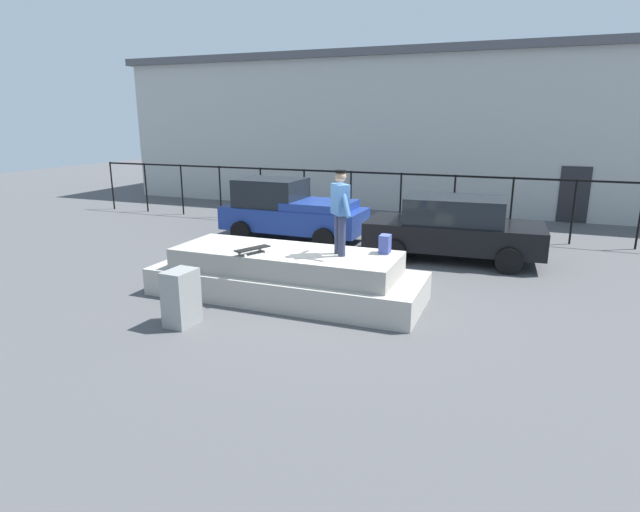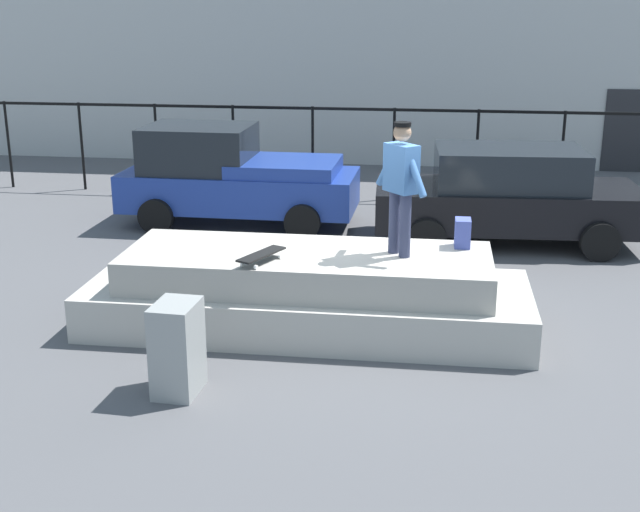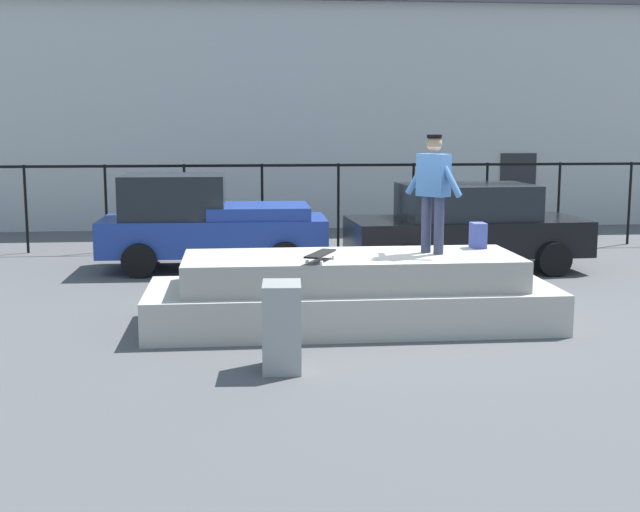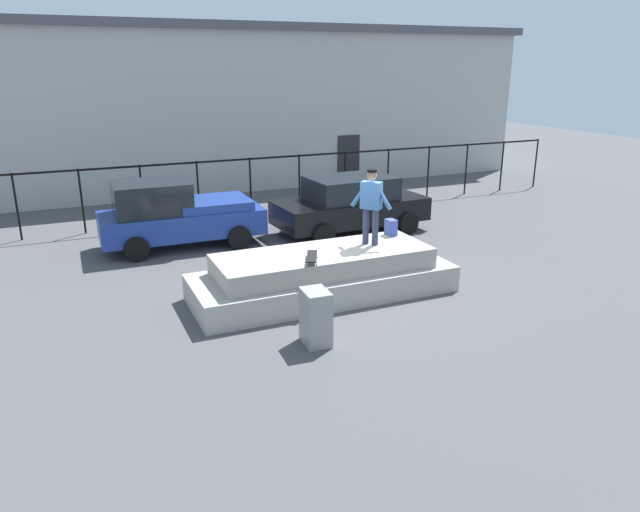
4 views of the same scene
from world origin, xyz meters
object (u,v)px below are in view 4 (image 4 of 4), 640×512
skateboard (312,257)px  utility_box (316,317)px  skateboarder (371,202)px  car_blue_pickup_near (176,214)px  backpack (391,227)px  car_black_sedan_mid (351,204)px

skateboard → utility_box: bearing=-110.9°
skateboarder → utility_box: (-2.25, -2.15, -1.45)m
car_blue_pickup_near → skateboarder: bearing=-55.5°
skateboarder → skateboard: 1.94m
backpack → skateboarder: bearing=-60.5°
car_black_sedan_mid → utility_box: (-3.92, -6.41, -0.34)m
backpack → skateboard: bearing=-67.7°
skateboarder → utility_box: 3.43m
skateboard → car_black_sedan_mid: car_black_sedan_mid is taller
car_black_sedan_mid → car_blue_pickup_near: bearing=173.4°
skateboarder → utility_box: skateboarder is taller
skateboarder → utility_box: size_ratio=1.64×
skateboard → backpack: bearing=22.8°
backpack → utility_box: size_ratio=0.37×
utility_box → backpack: bearing=44.1°
skateboard → car_blue_pickup_near: (-1.69, 5.41, -0.19)m
backpack → car_black_sedan_mid: (0.87, 3.81, -0.33)m
skateboarder → skateboard: skateboarder is taller
skateboard → backpack: (2.44, 1.03, 0.09)m
backpack → utility_box: (-3.04, -2.61, -0.67)m
car_blue_pickup_near → utility_box: car_blue_pickup_near is taller
skateboard → car_blue_pickup_near: size_ratio=0.18×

